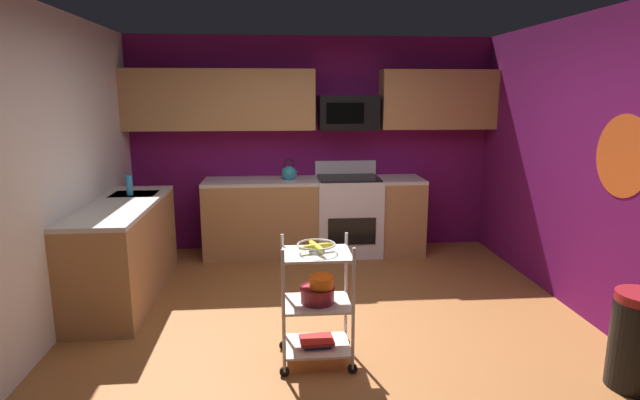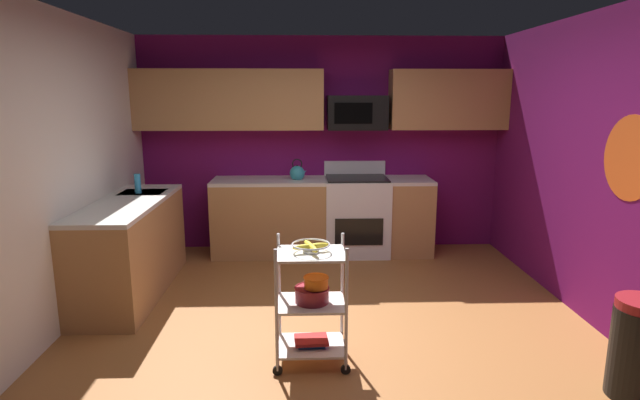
% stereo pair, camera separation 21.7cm
% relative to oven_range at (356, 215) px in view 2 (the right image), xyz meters
% --- Properties ---
extents(floor, '(4.40, 4.80, 0.04)m').
position_rel_oven_range_xyz_m(floor, '(-0.41, -2.10, -0.50)').
color(floor, '#995B2D').
rests_on(floor, ground).
extents(wall_back, '(4.52, 0.06, 2.60)m').
position_rel_oven_range_xyz_m(wall_back, '(-0.41, 0.33, 0.82)').
color(wall_back, '#6B1156').
rests_on(wall_back, ground).
extents(wall_left, '(0.06, 4.80, 2.60)m').
position_rel_oven_range_xyz_m(wall_left, '(-2.64, -2.10, 0.82)').
color(wall_left, silver).
rests_on(wall_left, ground).
extents(wall_right, '(0.06, 4.80, 2.60)m').
position_rel_oven_range_xyz_m(wall_right, '(1.82, -2.10, 0.82)').
color(wall_right, '#6B1156').
rests_on(wall_right, ground).
extents(wall_flower_decal, '(0.00, 0.64, 0.64)m').
position_rel_oven_range_xyz_m(wall_flower_decal, '(1.78, -2.32, 0.97)').
color(wall_flower_decal, '#E5591E').
extents(counter_run, '(3.51, 2.42, 0.92)m').
position_rel_oven_range_xyz_m(counter_run, '(-1.20, -0.50, -0.01)').
color(counter_run, '#B27F4C').
rests_on(counter_run, ground).
extents(oven_range, '(0.76, 0.65, 1.10)m').
position_rel_oven_range_xyz_m(oven_range, '(0.00, 0.00, 0.00)').
color(oven_range, white).
rests_on(oven_range, ground).
extents(upper_cabinets, '(4.40, 0.33, 0.70)m').
position_rel_oven_range_xyz_m(upper_cabinets, '(-0.51, 0.13, 1.37)').
color(upper_cabinets, '#B27F4C').
extents(microwave, '(0.70, 0.39, 0.40)m').
position_rel_oven_range_xyz_m(microwave, '(-0.00, 0.10, 1.22)').
color(microwave, black).
extents(rolling_cart, '(0.54, 0.40, 0.91)m').
position_rel_oven_range_xyz_m(rolling_cart, '(-0.59, -2.59, -0.03)').
color(rolling_cart, silver).
rests_on(rolling_cart, ground).
extents(fruit_bowl, '(0.27, 0.27, 0.07)m').
position_rel_oven_range_xyz_m(fruit_bowl, '(-0.59, -2.59, 0.40)').
color(fruit_bowl, silver).
rests_on(fruit_bowl, rolling_cart).
extents(mixing_bowl_large, '(0.25, 0.25, 0.11)m').
position_rel_oven_range_xyz_m(mixing_bowl_large, '(-0.58, -2.59, 0.04)').
color(mixing_bowl_large, maroon).
rests_on(mixing_bowl_large, rolling_cart).
extents(mixing_bowl_small, '(0.18, 0.18, 0.08)m').
position_rel_oven_range_xyz_m(mixing_bowl_small, '(-0.55, -2.60, 0.14)').
color(mixing_bowl_small, orange).
rests_on(mixing_bowl_small, rolling_cart).
extents(book_stack, '(0.25, 0.20, 0.05)m').
position_rel_oven_range_xyz_m(book_stack, '(-0.59, -2.59, -0.32)').
color(book_stack, '#1E4C8C').
rests_on(book_stack, rolling_cart).
extents(kettle, '(0.21, 0.18, 0.26)m').
position_rel_oven_range_xyz_m(kettle, '(-0.71, -0.00, 0.52)').
color(kettle, teal).
rests_on(kettle, counter_run).
extents(dish_soap_bottle, '(0.06, 0.06, 0.20)m').
position_rel_oven_range_xyz_m(dish_soap_bottle, '(-2.34, -0.82, 0.54)').
color(dish_soap_bottle, '#2D8CBF').
rests_on(dish_soap_bottle, counter_run).
extents(trash_can, '(0.34, 0.42, 0.66)m').
position_rel_oven_range_xyz_m(trash_can, '(1.49, -3.10, -0.15)').
color(trash_can, black).
rests_on(trash_can, ground).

